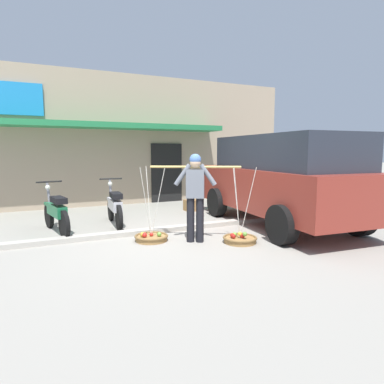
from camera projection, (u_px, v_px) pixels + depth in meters
name	position (u px, v px, depth m)	size (l,w,h in m)	color
ground_plane	(185.00, 238.00, 6.67)	(90.00, 90.00, 0.00)	gray
sidewalk_curb	(172.00, 229.00, 7.30)	(20.00, 0.24, 0.10)	#AEA89C
fruit_vendor	(195.00, 192.00, 6.30)	(1.52, 0.88, 1.70)	black
fruit_basket_left_side	(240.00, 239.00, 6.35)	(0.66, 0.66, 1.45)	#9E7542
fruit_basket_right_side	(151.00, 237.00, 6.48)	(0.66, 0.66, 1.45)	#9E7542
motorcycle_nearest_shop	(56.00, 212.00, 7.02)	(0.57, 1.80, 1.09)	black
motorcycle_second_in_row	(115.00, 207.00, 7.76)	(0.54, 1.82, 1.09)	black
parked_truck	(281.00, 178.00, 7.74)	(2.44, 4.93, 2.10)	maroon
storefront_building	(96.00, 142.00, 12.70)	(13.00, 6.00, 4.20)	tan
wooden_crate	(192.00, 205.00, 9.76)	(0.44, 0.36, 0.32)	olive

